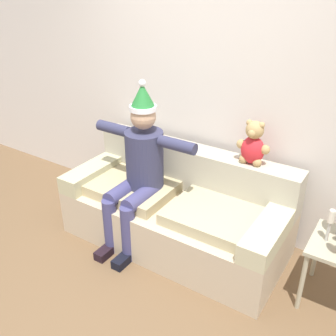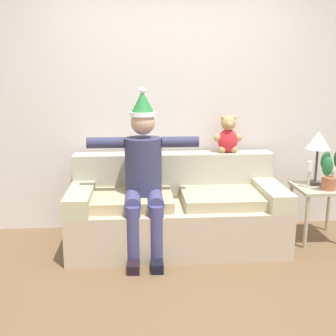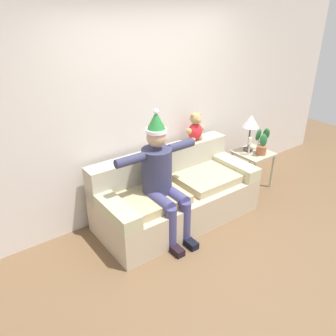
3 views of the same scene
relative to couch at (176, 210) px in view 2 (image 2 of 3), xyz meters
name	(u,v)px [view 2 (image 2 of 3)]	position (x,y,z in m)	size (l,w,h in m)	color
ground_plane	(188,296)	(0.00, -1.02, -0.33)	(10.00, 10.00, 0.00)	brown
back_wall	(172,101)	(0.00, 0.53, 1.02)	(7.00, 0.10, 2.70)	silver
couch	(176,210)	(0.00, 0.00, 0.00)	(2.01, 0.91, 0.84)	#BEA98C
person_seated	(144,171)	(-0.31, -0.17, 0.43)	(1.02, 0.77, 1.51)	#323350
teddy_bear	(228,136)	(0.55, 0.28, 0.68)	(0.29, 0.17, 0.38)	red
side_table	(320,196)	(1.42, -0.01, 0.12)	(0.47, 0.48, 0.54)	#ACA489
table_lamp	(318,143)	(1.41, 0.08, 0.63)	(0.24, 0.24, 0.54)	#4C3E40
potted_plant	(329,171)	(1.45, -0.12, 0.40)	(0.23, 0.24, 0.40)	#A15A39
candle_tall	(309,171)	(1.29, -0.03, 0.38)	(0.04, 0.04, 0.26)	beige
candle_short	(333,170)	(1.55, 0.03, 0.37)	(0.04, 0.04, 0.24)	beige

